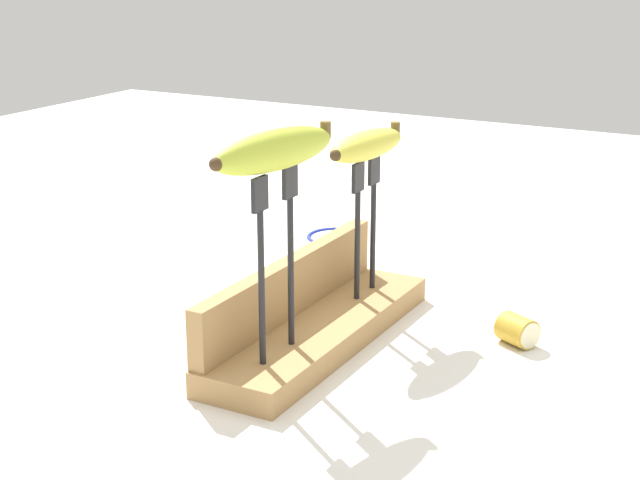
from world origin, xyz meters
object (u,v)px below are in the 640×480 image
wire_coil (337,235)px  banana_raised_right (367,145)px  banana_chunk_near (518,330)px  banana_raised_left (275,150)px  fork_stand_right (366,214)px  fork_stand_left (276,248)px

wire_coil → banana_raised_right: bearing=-146.5°
banana_chunk_near → banana_raised_left: bearing=137.1°
fork_stand_right → banana_chunk_near: fork_stand_right is taller
fork_stand_right → banana_raised_right: size_ratio=1.13×
banana_raised_left → banana_chunk_near: size_ratio=3.37×
fork_stand_right → banana_raised_right: 0.09m
banana_chunk_near → wire_coil: (0.28, 0.39, -0.01)m
banana_raised_right → banana_raised_left: bearing=180.0°
fork_stand_left → fork_stand_right: fork_stand_left is taller
banana_raised_right → wire_coil: 0.41m
fork_stand_right → banana_raised_left: banana_raised_left is taller
fork_stand_right → banana_raised_right: banana_raised_right is taller
banana_raised_left → wire_coil: banana_raised_left is taller
banana_raised_left → fork_stand_left: bearing=-10.7°
fork_stand_right → wire_coil: bearing=33.5°
fork_stand_right → banana_chunk_near: (0.00, -0.20, -0.12)m
banana_raised_left → banana_raised_right: bearing=-0.0°
banana_chunk_near → wire_coil: size_ratio=0.55×
fork_stand_left → banana_raised_left: 0.11m
fork_stand_right → banana_raised_left: 0.25m
wire_coil → fork_stand_left: bearing=-159.4°
banana_raised_right → banana_chunk_near: bearing=-89.5°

